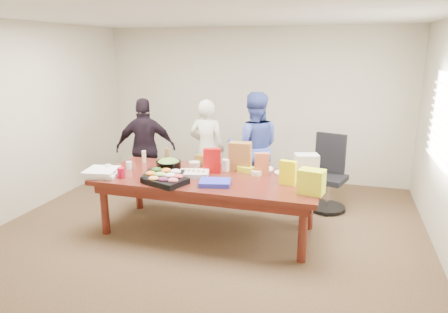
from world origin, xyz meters
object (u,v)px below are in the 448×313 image
(office_chair, at_px, (328,176))
(person_right, at_px, (254,148))
(sheet_cake, at_px, (194,174))
(salad_bowl, at_px, (169,165))
(conference_table, at_px, (209,204))
(person_center, at_px, (207,149))

(office_chair, distance_m, person_right, 1.19)
(sheet_cake, distance_m, salad_bowl, 0.49)
(conference_table, xyz_separation_m, person_right, (0.30, 1.28, 0.48))
(person_right, bearing_deg, person_center, -10.22)
(person_center, distance_m, person_right, 0.74)
(conference_table, xyz_separation_m, sheet_cake, (-0.18, -0.04, 0.41))
(sheet_cake, relative_size, salad_bowl, 1.10)
(conference_table, distance_m, office_chair, 1.87)
(salad_bowl, bearing_deg, conference_table, -14.64)
(person_center, bearing_deg, salad_bowl, 80.67)
(conference_table, distance_m, person_right, 1.40)
(conference_table, height_order, sheet_cake, sheet_cake)
(conference_table, distance_m, sheet_cake, 0.45)
(person_right, bearing_deg, conference_table, 61.52)
(office_chair, xyz_separation_m, person_right, (-1.14, 0.10, 0.32))
(person_center, relative_size, salad_bowl, 4.71)
(office_chair, relative_size, person_center, 0.68)
(salad_bowl, bearing_deg, person_center, 79.98)
(office_chair, distance_m, person_center, 1.89)
(person_center, xyz_separation_m, sheet_cake, (0.25, -1.26, -0.01))
(office_chair, height_order, salad_bowl, office_chair)
(conference_table, bearing_deg, office_chair, 39.30)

